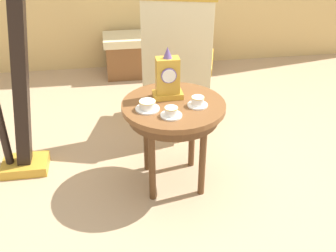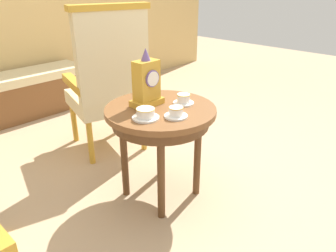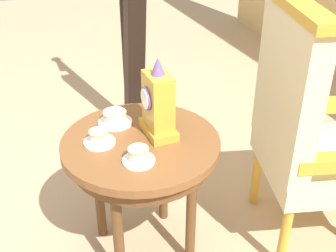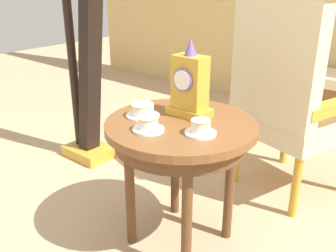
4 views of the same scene
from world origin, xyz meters
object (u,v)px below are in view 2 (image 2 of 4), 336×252
object	(u,v)px
armchair	(109,80)
window_bench	(33,92)
side_table	(161,120)
teacup_right	(176,113)
teacup_left	(146,114)
teacup_center	(183,99)
mantel_clock	(147,83)

from	to	relation	value
armchair	window_bench	world-z (taller)	armchair
window_bench	side_table	bearing A→B (deg)	-93.10
teacup_right	armchair	distance (m)	0.89
teacup_right	window_bench	xyz separation A→B (m)	(0.15, 2.10, -0.41)
window_bench	teacup_left	bearing A→B (deg)	-97.83
side_table	teacup_center	world-z (taller)	teacup_center
teacup_left	teacup_right	bearing A→B (deg)	-38.67
teacup_center	armchair	xyz separation A→B (m)	(0.02, 0.76, -0.04)
teacup_left	teacup_center	distance (m)	0.31
teacup_center	armchair	size ratio (longest dim) A/B	0.11
teacup_right	mantel_clock	bearing A→B (deg)	86.02
side_table	teacup_right	bearing A→B (deg)	-104.45
teacup_center	side_table	bearing A→B (deg)	158.33
teacup_right	teacup_center	distance (m)	0.21
side_table	mantel_clock	xyz separation A→B (m)	(-0.02, 0.09, 0.21)
mantel_clock	window_bench	xyz separation A→B (m)	(0.13, 1.86, -0.52)
teacup_left	mantel_clock	xyz separation A→B (m)	(0.15, 0.14, 0.11)
side_table	teacup_center	distance (m)	0.18
armchair	teacup_right	bearing A→B (deg)	-102.96
teacup_right	window_bench	bearing A→B (deg)	86.01
teacup_left	mantel_clock	size ratio (longest dim) A/B	0.44
armchair	mantel_clock	bearing A→B (deg)	-106.39
mantel_clock	side_table	bearing A→B (deg)	-74.51
side_table	teacup_center	bearing A→B (deg)	-21.67
side_table	armchair	bearing A→B (deg)	77.38
side_table	teacup_right	world-z (taller)	teacup_right
side_table	teacup_right	distance (m)	0.19
teacup_right	window_bench	size ratio (longest dim) A/B	0.12
mantel_clock	armchair	xyz separation A→B (m)	(0.18, 0.62, -0.15)
armchair	teacup_center	bearing A→B (deg)	-91.35
side_table	teacup_center	xyz separation A→B (m)	(0.14, -0.06, 0.10)
mantel_clock	window_bench	bearing A→B (deg)	86.01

